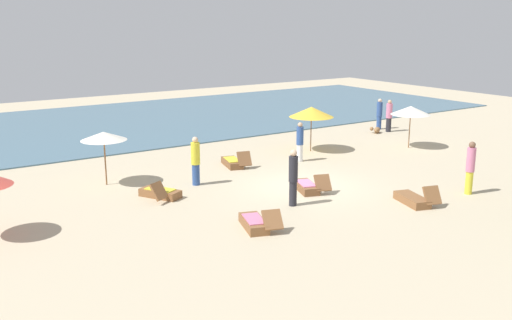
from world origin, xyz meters
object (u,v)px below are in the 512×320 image
umbrella_0 (411,110)px  lounger_1 (233,162)px  person_0 (196,161)px  person_1 (293,177)px  person_2 (379,114)px  lounger_0 (160,193)px  umbrella_1 (104,136)px  lounger_4 (308,187)px  dog (376,130)px  lounger_2 (414,199)px  umbrella_2 (311,112)px  person_5 (300,142)px  person_4 (470,167)px  person_3 (389,116)px  lounger_3 (256,223)px

umbrella_0 → lounger_1: bearing=169.7°
person_0 → person_1: person_1 is taller
person_2 → lounger_1: bearing=-166.7°
lounger_0 → person_0: size_ratio=0.93×
umbrella_1 → person_2: umbrella_1 is taller
lounger_0 → lounger_4: size_ratio=0.97×
dog → lounger_2: bearing=-129.5°
umbrella_2 → dog: size_ratio=2.89×
umbrella_0 → person_5: umbrella_0 is taller
umbrella_2 → person_2: size_ratio=1.22×
lounger_4 → person_2: bearing=33.5°
lounger_1 → person_1: size_ratio=0.90×
umbrella_0 → lounger_2: umbrella_0 is taller
lounger_4 → lounger_0: bearing=154.8°
umbrella_2 → person_1: size_ratio=1.10×
lounger_0 → person_4: size_ratio=0.89×
lounger_2 → person_4: person_4 is taller
lounger_2 → person_3: bearing=47.5°
person_1 → dog: (11.66, 7.66, -0.83)m
lounger_3 → person_2: person_2 is taller
person_0 → person_4: size_ratio=0.97×
lounger_1 → person_5: size_ratio=1.00×
lounger_1 → person_5: bearing=-16.3°
person_3 → person_4: (-6.41, -10.06, 0.09)m
person_1 → person_5: size_ratio=1.11×
umbrella_1 → person_5: umbrella_1 is taller
person_0 → lounger_3: bearing=-98.3°
person_2 → person_3: size_ratio=0.98×
person_5 → umbrella_0: bearing=-7.3°
umbrella_0 → person_0: bearing=180.0°
person_0 → person_2: 14.82m
umbrella_0 → person_5: bearing=172.7°
umbrella_0 → dog: (1.40, 3.58, -1.67)m
lounger_0 → person_5: 7.66m
umbrella_1 → umbrella_2: size_ratio=0.96×
umbrella_2 → lounger_3: bearing=-137.8°
umbrella_0 → person_0: 11.83m
lounger_1 → person_3: person_3 is taller
lounger_1 → lounger_3: (-3.46, -6.88, -0.00)m
umbrella_1 → lounger_3: (2.08, -7.17, -1.72)m
umbrella_2 → person_1: 8.52m
person_1 → lounger_3: bearing=-153.4°
person_4 → dog: bearing=61.3°
dog → person_4: bearing=-118.7°
lounger_3 → lounger_4: 4.38m
person_0 → person_4: (7.65, -6.56, 0.05)m
lounger_1 → person_3: 11.54m
umbrella_1 → lounger_1: size_ratio=1.18×
umbrella_2 → person_3: umbrella_2 is taller
lounger_1 → person_3: (11.37, 1.86, 0.73)m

